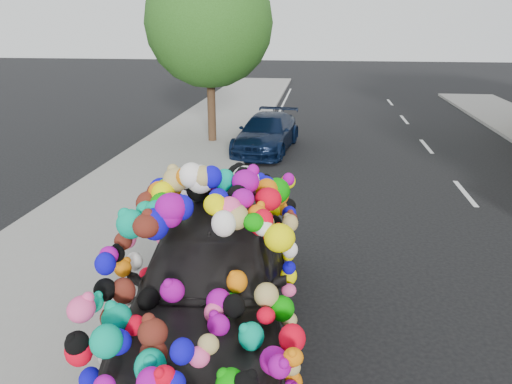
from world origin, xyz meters
TOP-DOWN VIEW (x-y plane):
  - ground at (0.00, 0.00)m, footprint 100.00×100.00m
  - sidewalk at (-4.30, 0.00)m, footprint 4.00×60.00m
  - kerb at (-2.35, 0.00)m, footprint 0.15×60.00m
  - tree_near_sidewalk at (-3.80, 9.50)m, footprint 4.20×4.20m
  - plush_art_car at (-1.43, -1.46)m, footprint 2.72×5.27m
  - navy_sedan at (-1.80, 8.74)m, footprint 2.14×4.24m

SIDE VIEW (x-z plane):
  - ground at x=0.00m, z-range 0.00..0.00m
  - sidewalk at x=-4.30m, z-range 0.00..0.12m
  - kerb at x=-2.35m, z-range 0.00..0.13m
  - navy_sedan at x=-1.80m, z-range 0.00..1.18m
  - plush_art_car at x=-1.43m, z-range 0.04..2.36m
  - tree_near_sidewalk at x=-3.80m, z-range 0.96..7.09m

